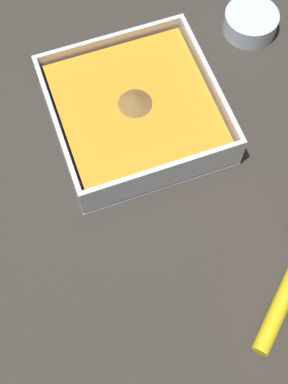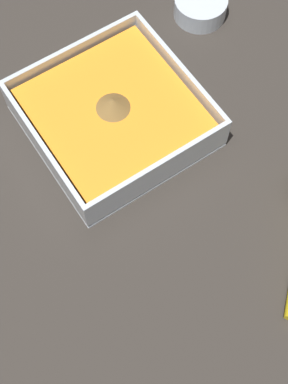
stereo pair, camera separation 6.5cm
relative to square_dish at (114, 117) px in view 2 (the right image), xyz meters
The scene contains 3 objects.
ground_plane 0.06m from the square_dish, 53.99° to the right, with size 4.00×4.00×0.00m, color #332D28.
square_dish is the anchor object (origin of this frame).
spice_bowl 0.23m from the square_dish, 65.68° to the right, with size 0.08×0.08×0.03m.
Camera 2 is at (-0.37, 0.22, 0.62)m, focal length 50.00 mm.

